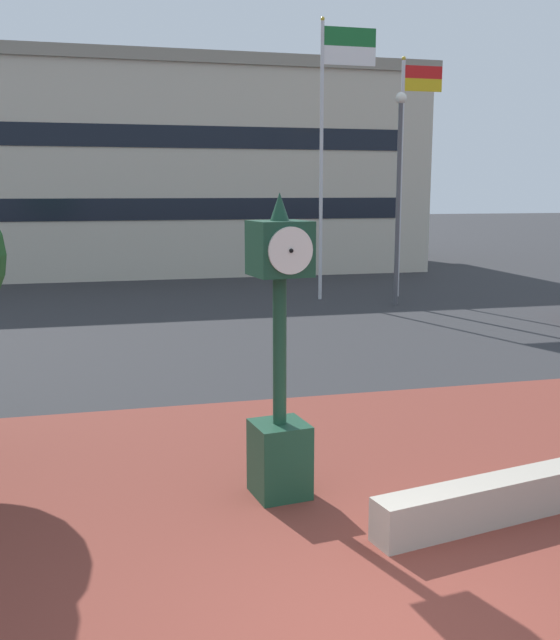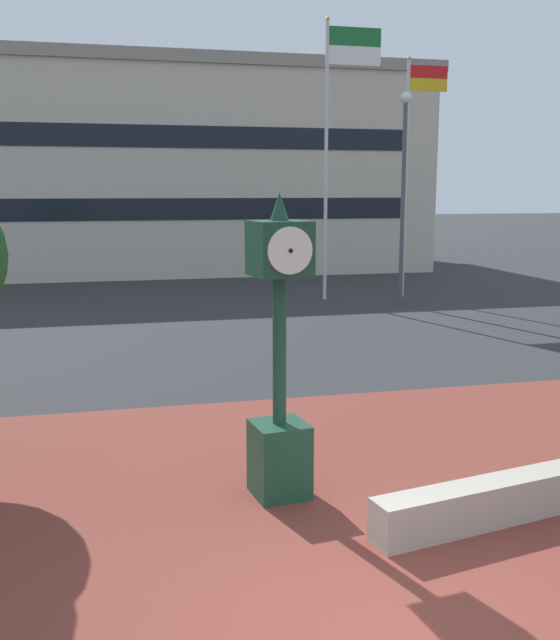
{
  "view_description": "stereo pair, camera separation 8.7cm",
  "coord_description": "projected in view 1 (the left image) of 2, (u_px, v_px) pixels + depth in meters",
  "views": [
    {
      "loc": [
        -2.33,
        -5.17,
        3.74
      ],
      "look_at": [
        -0.2,
        3.33,
        2.17
      ],
      "focal_mm": 40.81,
      "sensor_mm": 36.0,
      "label": 1
    },
    {
      "loc": [
        -2.25,
        -5.19,
        3.74
      ],
      "look_at": [
        -0.2,
        3.33,
        2.17
      ],
      "focal_mm": 40.81,
      "sensor_mm": 36.0,
      "label": 2
    }
  ],
  "objects": [
    {
      "name": "plaza_brick_paving",
      "position": [
        339.0,
        549.0,
        7.67
      ],
      "size": [
        44.0,
        11.17,
        0.01
      ],
      "primitive_type": "cube",
      "color": "brown",
      "rests_on": "ground"
    },
    {
      "name": "planter_wall",
      "position": [
        497.0,
        499.0,
        8.3
      ],
      "size": [
        3.22,
        1.01,
        0.5
      ],
      "primitive_type": "cube",
      "rotation": [
        0.0,
        0.0,
        0.19
      ],
      "color": "#ADA393",
      "rests_on": "ground"
    },
    {
      "name": "civic_building",
      "position": [
        86.0,
        170.0,
        35.03
      ],
      "size": [
        30.82,
        12.75,
        9.32
      ],
      "color": "beige",
      "rests_on": "ground"
    },
    {
      "name": "street_clock",
      "position": [
        280.0,
        367.0,
        8.75
      ],
      "size": [
        0.72,
        0.77,
        3.71
      ],
      "rotation": [
        0.0,
        0.0,
        0.13
      ],
      "color": "#19422D",
      "rests_on": "ground"
    },
    {
      "name": "flagpole_primary",
      "position": [
        329.0,
        130.0,
        24.24
      ],
      "size": [
        1.92,
        0.14,
        9.27
      ],
      "color": "silver",
      "rests_on": "ground"
    },
    {
      "name": "ground_plane",
      "position": [
        399.0,
        638.0,
        6.15
      ],
      "size": [
        200.0,
        200.0,
        0.0
      ],
      "primitive_type": "plane",
      "color": "#2D2D30"
    },
    {
      "name": "flagpole_secondary",
      "position": [
        405.0,
        160.0,
        25.07
      ],
      "size": [
        1.5,
        0.14,
        8.16
      ],
      "color": "silver",
      "rests_on": "ground"
    },
    {
      "name": "street_lamp_post",
      "position": [
        399.0,
        178.0,
        23.17
      ],
      "size": [
        0.36,
        0.36,
        6.75
      ],
      "color": "#4C4C51",
      "rests_on": "ground"
    }
  ]
}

